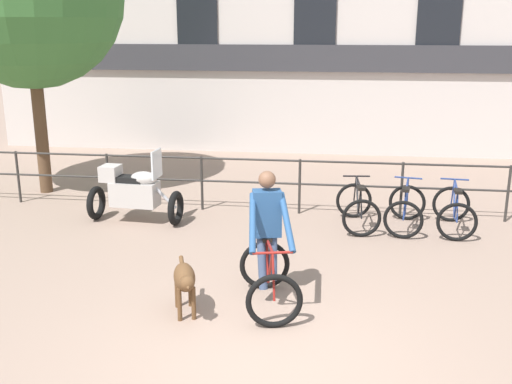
{
  "coord_description": "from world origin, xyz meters",
  "views": [
    {
      "loc": [
        0.62,
        -5.66,
        3.45
      ],
      "look_at": [
        -0.51,
        2.86,
        1.05
      ],
      "focal_mm": 42.0,
      "sensor_mm": 36.0,
      "label": 1
    }
  ],
  "objects_px": {
    "dog": "(185,279)",
    "parked_bicycle_mid_left": "(405,209)",
    "parked_bicycle_mid_right": "(454,211)",
    "parked_motorcycle": "(134,192)",
    "parked_bicycle_near_lamp": "(358,208)",
    "cyclist_with_bike": "(268,246)"
  },
  "relations": [
    {
      "from": "cyclist_with_bike",
      "to": "parked_bicycle_near_lamp",
      "type": "bearing_deg",
      "value": 56.15
    },
    {
      "from": "parked_bicycle_near_lamp",
      "to": "parked_bicycle_mid_right",
      "type": "xyz_separation_m",
      "value": [
        1.64,
        -0.0,
        0.0
      ]
    },
    {
      "from": "cyclist_with_bike",
      "to": "parked_bicycle_mid_right",
      "type": "height_order",
      "value": "cyclist_with_bike"
    },
    {
      "from": "dog",
      "to": "parked_bicycle_mid_right",
      "type": "height_order",
      "value": "parked_bicycle_mid_right"
    },
    {
      "from": "cyclist_with_bike",
      "to": "parked_motorcycle",
      "type": "height_order",
      "value": "cyclist_with_bike"
    },
    {
      "from": "parked_bicycle_mid_left",
      "to": "parked_bicycle_near_lamp",
      "type": "bearing_deg",
      "value": 9.57
    },
    {
      "from": "parked_motorcycle",
      "to": "parked_bicycle_near_lamp",
      "type": "bearing_deg",
      "value": -81.84
    },
    {
      "from": "parked_motorcycle",
      "to": "parked_bicycle_mid_right",
      "type": "relative_size",
      "value": 1.46
    },
    {
      "from": "parked_motorcycle",
      "to": "parked_bicycle_mid_left",
      "type": "xyz_separation_m",
      "value": [
        4.81,
        0.25,
        -0.2
      ]
    },
    {
      "from": "dog",
      "to": "parked_bicycle_mid_right",
      "type": "distance_m",
      "value": 5.3
    },
    {
      "from": "dog",
      "to": "cyclist_with_bike",
      "type": "bearing_deg",
      "value": 7.22
    },
    {
      "from": "dog",
      "to": "parked_bicycle_mid_left",
      "type": "relative_size",
      "value": 0.77
    },
    {
      "from": "parked_motorcycle",
      "to": "parked_bicycle_mid_left",
      "type": "distance_m",
      "value": 4.82
    },
    {
      "from": "parked_bicycle_near_lamp",
      "to": "parked_bicycle_mid_left",
      "type": "bearing_deg",
      "value": 174.37
    },
    {
      "from": "parked_motorcycle",
      "to": "parked_bicycle_mid_right",
      "type": "height_order",
      "value": "parked_motorcycle"
    },
    {
      "from": "dog",
      "to": "parked_bicycle_mid_left",
      "type": "xyz_separation_m",
      "value": [
        3.01,
        3.66,
        -0.11
      ]
    },
    {
      "from": "cyclist_with_bike",
      "to": "parked_motorcycle",
      "type": "bearing_deg",
      "value": 120.65
    },
    {
      "from": "dog",
      "to": "parked_bicycle_near_lamp",
      "type": "bearing_deg",
      "value": 39.43
    },
    {
      "from": "parked_bicycle_near_lamp",
      "to": "parked_bicycle_mid_left",
      "type": "distance_m",
      "value": 0.82
    },
    {
      "from": "dog",
      "to": "parked_bicycle_mid_right",
      "type": "bearing_deg",
      "value": 24.02
    },
    {
      "from": "parked_motorcycle",
      "to": "parked_bicycle_mid_right",
      "type": "bearing_deg",
      "value": -82.87
    },
    {
      "from": "dog",
      "to": "parked_bicycle_mid_left",
      "type": "distance_m",
      "value": 4.74
    }
  ]
}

